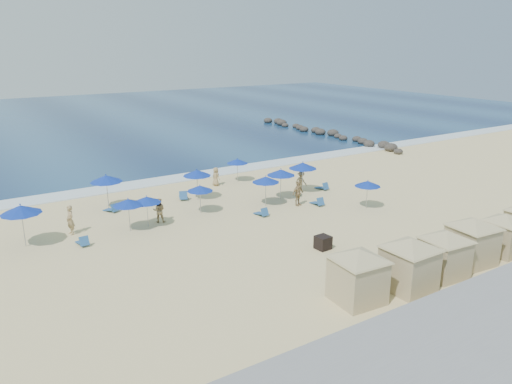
# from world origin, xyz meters

# --- Properties ---
(ground) EXTENTS (160.00, 160.00, 0.00)m
(ground) POSITION_xyz_m (0.00, 0.00, 0.00)
(ground) COLOR beige
(ground) RESTS_ON ground
(ocean) EXTENTS (160.00, 80.00, 0.06)m
(ocean) POSITION_xyz_m (0.00, 55.00, 0.03)
(ocean) COLOR navy
(ocean) RESTS_ON ground
(surf_line) EXTENTS (160.00, 2.50, 0.08)m
(surf_line) POSITION_xyz_m (0.00, 15.50, 0.04)
(surf_line) COLOR white
(surf_line) RESTS_ON ground
(seawall) EXTENTS (160.00, 6.10, 1.22)m
(seawall) POSITION_xyz_m (0.00, -13.50, 0.65)
(seawall) COLOR gray
(seawall) RESTS_ON ground
(rock_jetty) EXTENTS (2.56, 26.66, 0.96)m
(rock_jetty) POSITION_xyz_m (24.01, 24.90, 0.36)
(rock_jetty) COLOR #2B2624
(rock_jetty) RESTS_ON ground
(trash_bin) EXTENTS (0.85, 0.85, 0.79)m
(trash_bin) POSITION_xyz_m (-0.31, -3.56, 0.40)
(trash_bin) COLOR black
(trash_bin) RESTS_ON ground
(cabana_0) EXTENTS (4.57, 4.57, 2.87)m
(cabana_0) POSITION_xyz_m (-2.97, -9.13, 1.65)
(cabana_0) COLOR tan
(cabana_0) RESTS_ON ground
(cabana_1) EXTENTS (4.68, 4.68, 2.93)m
(cabana_1) POSITION_xyz_m (-0.05, -9.62, 1.68)
(cabana_1) COLOR tan
(cabana_1) RESTS_ON ground
(cabana_2) EXTENTS (4.34, 4.34, 2.73)m
(cabana_2) POSITION_xyz_m (2.62, -9.61, 1.56)
(cabana_2) COLOR tan
(cabana_2) RESTS_ON ground
(cabana_3) EXTENTS (4.58, 4.58, 2.89)m
(cabana_3) POSITION_xyz_m (5.17, -9.43, 1.65)
(cabana_3) COLOR tan
(cabana_3) RESTS_ON ground
(cabana_4) EXTENTS (4.17, 4.17, 2.61)m
(cabana_4) POSITION_xyz_m (7.90, -9.57, 1.50)
(cabana_4) COLOR tan
(cabana_4) RESTS_ON ground
(umbrella_0) EXTENTS (2.34, 2.34, 2.67)m
(umbrella_0) POSITION_xyz_m (-14.88, 6.26, 2.31)
(umbrella_0) COLOR #A5A8AD
(umbrella_0) RESTS_ON ground
(umbrella_1) EXTENTS (1.95, 1.95, 2.22)m
(umbrella_1) POSITION_xyz_m (-8.81, 5.40, 1.92)
(umbrella_1) COLOR #A5A8AD
(umbrella_1) RESTS_ON ground
(umbrella_2) EXTENTS (2.30, 2.30, 2.62)m
(umbrella_2) POSITION_xyz_m (-8.63, 10.54, 2.27)
(umbrella_2) COLOR #A5A8AD
(umbrella_2) RESTS_ON ground
(umbrella_3) EXTENTS (1.89, 1.89, 2.15)m
(umbrella_3) POSITION_xyz_m (-7.56, 5.48, 1.86)
(umbrella_3) COLOR #A5A8AD
(umbrella_3) RESTS_ON ground
(umbrella_4) EXTENTS (2.15, 2.15, 2.44)m
(umbrella_4) POSITION_xyz_m (-2.18, 9.05, 2.12)
(umbrella_4) COLOR #A5A8AD
(umbrella_4) RESTS_ON ground
(umbrella_5) EXTENTS (1.85, 1.85, 2.11)m
(umbrella_5) POSITION_xyz_m (-3.43, 6.06, 1.83)
(umbrella_5) COLOR #A5A8AD
(umbrella_5) RESTS_ON ground
(umbrella_6) EXTENTS (2.03, 2.03, 2.31)m
(umbrella_6) POSITION_xyz_m (1.40, 5.01, 2.00)
(umbrella_6) COLOR #A5A8AD
(umbrella_6) RESTS_ON ground
(umbrella_7) EXTENTS (2.17, 2.17, 2.47)m
(umbrella_7) POSITION_xyz_m (3.21, 5.64, 2.14)
(umbrella_7) COLOR #A5A8AD
(umbrella_7) RESTS_ON ground
(umbrella_8) EXTENTS (1.83, 1.83, 2.09)m
(umbrella_8) POSITION_xyz_m (3.06, 11.86, 1.81)
(umbrella_8) COLOR #A5A8AD
(umbrella_8) RESTS_ON ground
(umbrella_9) EXTENTS (2.25, 2.25, 2.56)m
(umbrella_9) POSITION_xyz_m (5.74, 6.20, 2.22)
(umbrella_9) COLOR #A5A8AD
(umbrella_9) RESTS_ON ground
(umbrella_10) EXTENTS (1.89, 1.89, 2.15)m
(umbrella_10) POSITION_xyz_m (7.22, 0.50, 1.86)
(umbrella_10) COLOR #A5A8AD
(umbrella_10) RESTS_ON ground
(beach_chair_0) EXTENTS (0.60, 1.24, 0.67)m
(beach_chair_0) POSITION_xyz_m (-11.99, 4.60, 0.23)
(beach_chair_0) COLOR #285894
(beach_chair_0) RESTS_ON ground
(beach_chair_1) EXTENTS (0.96, 1.33, 0.67)m
(beach_chair_1) POSITION_xyz_m (-8.63, 9.72, 0.23)
(beach_chair_1) COLOR #285894
(beach_chair_1) RESTS_ON ground
(beach_chair_2) EXTENTS (1.09, 1.50, 0.75)m
(beach_chair_2) POSITION_xyz_m (-3.11, 9.68, 0.26)
(beach_chair_2) COLOR #285894
(beach_chair_2) RESTS_ON ground
(beach_chair_3) EXTENTS (0.60, 1.22, 0.65)m
(beach_chair_3) POSITION_xyz_m (-0.11, 3.21, 0.23)
(beach_chair_3) COLOR #285894
(beach_chair_3) RESTS_ON ground
(beach_chair_4) EXTENTS (0.63, 1.27, 0.68)m
(beach_chair_4) POSITION_xyz_m (4.67, 2.92, 0.24)
(beach_chair_4) COLOR #285894
(beach_chair_4) RESTS_ON ground
(beach_chair_5) EXTENTS (0.63, 1.25, 0.67)m
(beach_chair_5) POSITION_xyz_m (7.65, 5.88, 0.23)
(beach_chair_5) COLOR #285894
(beach_chair_5) RESTS_ON ground
(beachgoer_0) EXTENTS (0.56, 0.75, 1.88)m
(beachgoer_0) POSITION_xyz_m (-12.12, 6.83, 0.94)
(beachgoer_0) COLOR #A3865B
(beachgoer_0) RESTS_ON ground
(beachgoer_1) EXTENTS (1.02, 0.95, 1.67)m
(beachgoer_1) POSITION_xyz_m (-6.60, 5.89, 0.84)
(beachgoer_1) COLOR #A3865B
(beachgoer_1) RESTS_ON ground
(beachgoer_2) EXTENTS (1.15, 0.65, 1.85)m
(beachgoer_2) POSITION_xyz_m (3.40, 3.72, 0.93)
(beachgoer_2) COLOR #A3865B
(beachgoer_2) RESTS_ON ground
(beachgoer_3) EXTENTS (0.88, 1.18, 1.64)m
(beachgoer_3) POSITION_xyz_m (5.92, 6.59, 0.82)
(beachgoer_3) COLOR #A3865B
(beachgoer_3) RESTS_ON ground
(beachgoer_4) EXTENTS (0.69, 0.87, 1.57)m
(beachgoer_4) POSITION_xyz_m (0.86, 11.72, 0.79)
(beachgoer_4) COLOR #A3865B
(beachgoer_4) RESTS_ON ground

